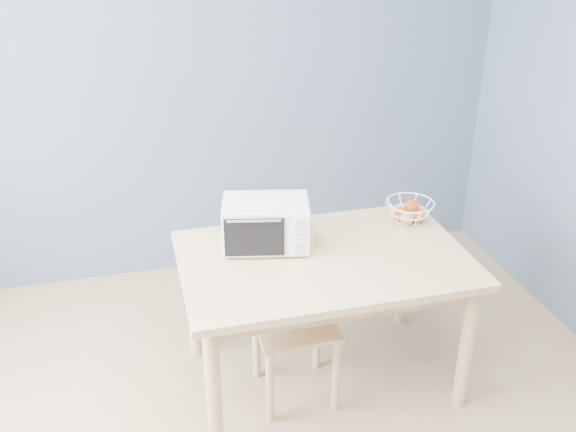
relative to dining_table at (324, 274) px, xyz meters
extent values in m
cube|color=slate|center=(-0.43, 1.36, 0.65)|extent=(4.00, 0.01, 2.60)
cube|color=#DFB586|center=(0.00, 0.00, 0.08)|extent=(1.40, 0.90, 0.04)
cylinder|color=#DFB586|center=(-0.62, -0.37, -0.29)|extent=(0.07, 0.07, 0.71)
cylinder|color=#DFB586|center=(0.62, -0.37, -0.29)|extent=(0.07, 0.07, 0.71)
cylinder|color=#DFB586|center=(-0.62, 0.37, -0.29)|extent=(0.07, 0.07, 0.71)
cylinder|color=#DFB586|center=(0.62, 0.37, -0.29)|extent=(0.07, 0.07, 0.71)
cube|color=white|center=(-0.25, 0.17, 0.23)|extent=(0.47, 0.36, 0.23)
cube|color=black|center=(-0.31, 0.18, 0.23)|extent=(0.32, 0.29, 0.18)
cube|color=black|center=(-0.34, 0.04, 0.23)|extent=(0.28, 0.07, 0.20)
cylinder|color=silver|center=(-0.34, 0.02, 0.33)|extent=(0.25, 0.07, 0.01)
cube|color=white|center=(-0.13, 0.00, 0.23)|extent=(0.11, 0.03, 0.21)
cylinder|color=black|center=(-0.45, 0.10, 0.11)|extent=(0.02, 0.02, 0.01)
cylinder|color=black|center=(-0.10, 0.03, 0.11)|extent=(0.02, 0.02, 0.01)
cylinder|color=black|center=(-0.40, 0.31, 0.11)|extent=(0.02, 0.02, 0.01)
cylinder|color=black|center=(-0.06, 0.24, 0.11)|extent=(0.02, 0.02, 0.01)
cylinder|color=silver|center=(-0.14, -0.01, 0.30)|extent=(0.04, 0.02, 0.04)
cylinder|color=silver|center=(-0.14, -0.01, 0.23)|extent=(0.04, 0.02, 0.04)
cylinder|color=silver|center=(-0.14, -0.01, 0.17)|extent=(0.04, 0.02, 0.04)
torus|color=white|center=(0.55, 0.24, 0.22)|extent=(0.28, 0.28, 0.01)
torus|color=white|center=(0.55, 0.24, 0.16)|extent=(0.22, 0.22, 0.01)
torus|color=white|center=(0.55, 0.24, 0.11)|extent=(0.13, 0.13, 0.01)
sphere|color=red|center=(0.51, 0.25, 0.15)|extent=(0.08, 0.08, 0.08)
sphere|color=#D05A18|center=(0.59, 0.22, 0.15)|extent=(0.08, 0.08, 0.08)
sphere|color=#DC9055|center=(0.56, 0.29, 0.14)|extent=(0.08, 0.08, 0.08)
sphere|color=red|center=(0.56, 0.23, 0.20)|extent=(0.07, 0.07, 0.07)
sphere|color=#DC9055|center=(0.52, 0.20, 0.15)|extent=(0.07, 0.07, 0.07)
cube|color=#DFB586|center=(-0.17, -0.08, -0.22)|extent=(0.39, 0.39, 0.03)
cylinder|color=#DFB586|center=(-0.33, -0.24, -0.44)|extent=(0.04, 0.04, 0.42)
cylinder|color=#DFB586|center=(0.00, -0.24, -0.44)|extent=(0.04, 0.04, 0.42)
cylinder|color=#DFB586|center=(-0.33, 0.09, -0.44)|extent=(0.04, 0.04, 0.42)
cylinder|color=#DFB586|center=(0.00, 0.09, -0.44)|extent=(0.04, 0.04, 0.42)
cylinder|color=#DFB586|center=(-0.33, 0.09, -0.02)|extent=(0.04, 0.04, 0.42)
cylinder|color=#DFB586|center=(0.00, 0.09, -0.02)|extent=(0.04, 0.04, 0.42)
cube|color=#DFB586|center=(-0.16, 0.09, -0.11)|extent=(0.33, 0.02, 0.05)
cube|color=#DFB586|center=(-0.16, 0.09, 0.00)|extent=(0.33, 0.02, 0.05)
cube|color=#DFB586|center=(-0.16, 0.09, 0.11)|extent=(0.33, 0.02, 0.05)
camera|label=1|loc=(-0.85, -2.58, 1.67)|focal=40.00mm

